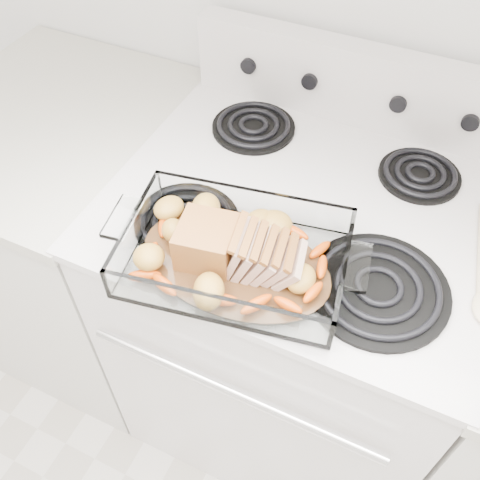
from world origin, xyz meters
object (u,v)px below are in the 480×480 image
at_px(counter_left, 86,242).
at_px(pork_roast, 228,246).
at_px(electric_range, 291,319).
at_px(baking_dish, 235,258).

bearing_deg(counter_left, pork_roast, -20.31).
xyz_separation_m(electric_range, counter_left, (-0.67, -0.00, -0.02)).
distance_m(electric_range, baking_dish, 0.53).
distance_m(electric_range, counter_left, 0.67).
relative_size(counter_left, pork_roast, 4.21).
bearing_deg(baking_dish, counter_left, 150.30).
xyz_separation_m(electric_range, pork_roast, (-0.07, -0.22, 0.51)).
xyz_separation_m(baking_dish, pork_roast, (-0.01, 0.00, 0.03)).
relative_size(electric_range, counter_left, 1.20).
distance_m(baking_dish, pork_roast, 0.03).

